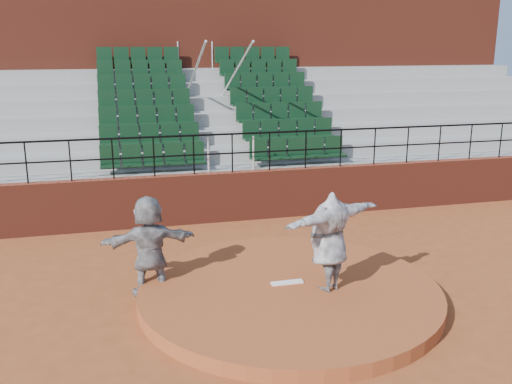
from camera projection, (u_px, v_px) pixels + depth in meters
ground at (289, 299)px, 10.47m from camera, size 90.00×90.00×0.00m
pitchers_mound at (289, 293)px, 10.44m from camera, size 5.50×5.50×0.25m
pitching_rubber at (287, 282)px, 10.55m from camera, size 0.60×0.15×0.03m
boundary_wall at (233, 196)px, 15.00m from camera, size 24.00×0.30×1.30m
wall_railing at (232, 144)px, 14.64m from camera, size 24.04×0.05×1.03m
seating_deck at (209, 144)px, 18.22m from camera, size 24.00×5.97×4.63m
press_box_facade at (190, 70)px, 21.38m from camera, size 24.00×3.00×7.10m
pitcher at (329, 241)px, 10.09m from camera, size 2.28×1.48×1.82m
fielder at (149, 245)px, 10.49m from camera, size 1.79×0.66×1.90m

